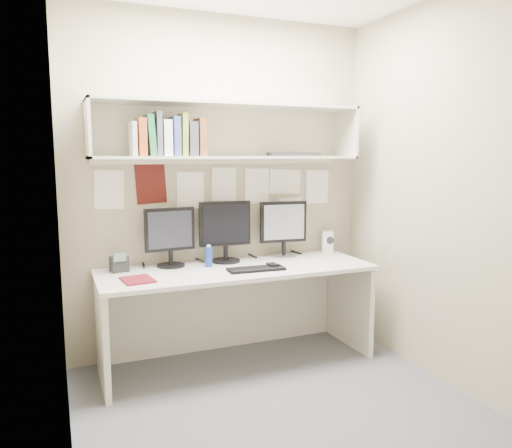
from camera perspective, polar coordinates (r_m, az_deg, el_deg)
name	(u,v)px	position (r m, az deg, el deg)	size (l,w,h in m)	color
floor	(273,401)	(3.36, 1.94, -19.56)	(2.40, 2.00, 0.01)	#4D4D53
wall_back	(221,187)	(3.92, -3.98, 4.26)	(2.40, 0.02, 2.60)	gray
wall_front	(373,215)	(2.12, 13.22, 0.97)	(2.40, 0.02, 2.60)	gray
wall_left	(59,204)	(2.73, -21.62, 2.12)	(0.02, 2.00, 2.60)	gray
wall_right	(433,191)	(3.65, 19.53, 3.55)	(0.02, 2.00, 2.60)	gray
desk	(237,315)	(3.77, -2.15, -10.36)	(2.00, 0.70, 0.73)	beige
overhead_hutch	(227,132)	(3.78, -3.37, 10.50)	(2.00, 0.38, 0.40)	beige
pinned_papers	(222,193)	(3.92, -3.95, 3.53)	(1.92, 0.01, 0.48)	white
monitor_left	(170,234)	(3.71, -9.80, -1.17)	(0.38, 0.21, 0.44)	black
monitor_center	(225,229)	(3.82, -3.55, -0.58)	(0.40, 0.22, 0.47)	black
monitor_right	(283,227)	(4.01, 3.15, -0.31)	(0.39, 0.21, 0.45)	#A5A5AA
keyboard	(256,269)	(3.57, 0.02, -5.17)	(0.41, 0.14, 0.02)	black
mouse	(272,266)	(3.65, 1.89, -4.79)	(0.06, 0.10, 0.03)	black
speaker	(327,242)	(4.26, 8.15, -2.00)	(0.12, 0.12, 0.18)	silver
blue_bottle	(209,256)	(3.69, -5.42, -3.70)	(0.05, 0.05, 0.16)	navy
maroon_notebook	(138,280)	(3.38, -13.37, -6.23)	(0.19, 0.23, 0.01)	#5E1019
desk_phone	(119,264)	(3.66, -15.37, -4.41)	(0.13, 0.12, 0.14)	black
book_stack	(169,137)	(3.55, -9.97, 9.78)	(0.51, 0.19, 0.30)	#B9B8B3
hutch_tray	(293,154)	(3.90, 4.29, 7.97)	(0.39, 0.15, 0.03)	black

